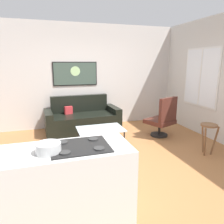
{
  "coord_description": "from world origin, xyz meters",
  "views": [
    {
      "loc": [
        -1.06,
        -3.44,
        1.77
      ],
      "look_at": [
        0.3,
        0.9,
        0.7
      ],
      "focal_mm": 33.77,
      "sensor_mm": 36.0,
      "label": 1
    }
  ],
  "objects_px": {
    "couch": "(82,120)",
    "armchair": "(163,118)",
    "bar_stool": "(208,131)",
    "mixing_bowl": "(48,148)",
    "coffee_table": "(100,130)",
    "wall_painting": "(75,74)"
  },
  "relations": [
    {
      "from": "couch",
      "to": "armchair",
      "type": "xyz_separation_m",
      "value": [
        1.78,
        -1.05,
        0.16
      ]
    },
    {
      "from": "couch",
      "to": "mixing_bowl",
      "type": "bearing_deg",
      "value": -104.61
    },
    {
      "from": "couch",
      "to": "bar_stool",
      "type": "height_order",
      "value": "couch"
    },
    {
      "from": "armchair",
      "to": "mixing_bowl",
      "type": "relative_size",
      "value": 4.03
    },
    {
      "from": "coffee_table",
      "to": "mixing_bowl",
      "type": "distance_m",
      "value": 2.39
    },
    {
      "from": "coffee_table",
      "to": "armchair",
      "type": "distance_m",
      "value": 1.62
    },
    {
      "from": "coffee_table",
      "to": "bar_stool",
      "type": "xyz_separation_m",
      "value": [
        1.91,
        -0.95,
        0.08
      ]
    },
    {
      "from": "couch",
      "to": "wall_painting",
      "type": "distance_m",
      "value": 1.27
    },
    {
      "from": "armchair",
      "to": "bar_stool",
      "type": "height_order",
      "value": "armchair"
    },
    {
      "from": "couch",
      "to": "wall_painting",
      "type": "bearing_deg",
      "value": 99.17
    },
    {
      "from": "couch",
      "to": "armchair",
      "type": "distance_m",
      "value": 2.07
    },
    {
      "from": "bar_stool",
      "to": "wall_painting",
      "type": "xyz_separation_m",
      "value": [
        -2.16,
        2.68,
        1.0
      ]
    },
    {
      "from": "couch",
      "to": "wall_painting",
      "type": "relative_size",
      "value": 1.63
    },
    {
      "from": "couch",
      "to": "bar_stool",
      "type": "relative_size",
      "value": 3.14
    },
    {
      "from": "coffee_table",
      "to": "armchair",
      "type": "relative_size",
      "value": 0.98
    },
    {
      "from": "couch",
      "to": "mixing_bowl",
      "type": "height_order",
      "value": "mixing_bowl"
    },
    {
      "from": "couch",
      "to": "coffee_table",
      "type": "height_order",
      "value": "couch"
    },
    {
      "from": "coffee_table",
      "to": "bar_stool",
      "type": "bearing_deg",
      "value": -26.43
    },
    {
      "from": "armchair",
      "to": "bar_stool",
      "type": "bearing_deg",
      "value": -75.34
    },
    {
      "from": "wall_painting",
      "to": "couch",
      "type": "bearing_deg",
      "value": -80.83
    },
    {
      "from": "couch",
      "to": "armchair",
      "type": "bearing_deg",
      "value": -30.54
    },
    {
      "from": "coffee_table",
      "to": "wall_painting",
      "type": "height_order",
      "value": "wall_painting"
    }
  ]
}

